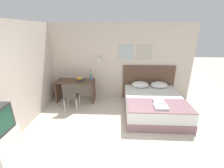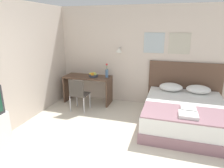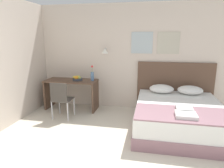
% 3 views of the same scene
% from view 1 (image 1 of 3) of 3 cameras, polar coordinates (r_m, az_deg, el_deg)
% --- Properties ---
extents(ground_plane, '(24.00, 24.00, 0.00)m').
position_cam_1_polar(ground_plane, '(3.31, -0.26, -27.14)').
color(ground_plane, beige).
extents(wall_back, '(5.36, 0.31, 2.65)m').
position_cam_1_polar(wall_back, '(5.37, 1.46, 8.24)').
color(wall_back, beige).
rests_on(wall_back, ground_plane).
extents(bed, '(1.71, 2.04, 0.54)m').
position_cam_1_polar(bed, '(4.79, 15.42, -7.55)').
color(bed, gray).
rests_on(bed, ground_plane).
extents(headboard, '(1.83, 0.06, 1.24)m').
position_cam_1_polar(headboard, '(5.60, 13.56, 0.63)').
color(headboard, brown).
rests_on(headboard, ground_plane).
extents(pillow_left, '(0.57, 0.42, 0.20)m').
position_cam_1_polar(pillow_left, '(5.27, 10.67, -0.17)').
color(pillow_left, white).
rests_on(pillow_left, bed).
extents(pillow_right, '(0.57, 0.42, 0.20)m').
position_cam_1_polar(pillow_right, '(5.40, 17.48, -0.27)').
color(pillow_right, white).
rests_on(pillow_right, bed).
extents(throw_blanket, '(1.66, 0.82, 0.02)m').
position_cam_1_polar(throw_blanket, '(4.16, 17.46, -7.83)').
color(throw_blanket, gray).
rests_on(throw_blanket, bed).
extents(folded_towel_near_foot, '(0.28, 0.33, 0.06)m').
position_cam_1_polar(folded_towel_near_foot, '(4.27, 17.40, -6.43)').
color(folded_towel_near_foot, white).
rests_on(folded_towel_near_foot, throw_blanket).
extents(folded_towel_mid_bed, '(0.34, 0.30, 0.06)m').
position_cam_1_polar(folded_towel_mid_bed, '(4.02, 18.12, -8.24)').
color(folded_towel_mid_bed, white).
rests_on(folded_towel_mid_bed, throw_blanket).
extents(desk, '(1.31, 0.57, 0.77)m').
position_cam_1_polar(desk, '(5.41, -13.69, -0.94)').
color(desk, brown).
rests_on(desk, ground_plane).
extents(desk_chair, '(0.42, 0.42, 0.86)m').
position_cam_1_polar(desk_chair, '(4.83, -15.54, -4.19)').
color(desk_chair, '#3D3833').
rests_on(desk_chair, ground_plane).
extents(fruit_bowl, '(0.27, 0.25, 0.13)m').
position_cam_1_polar(fruit_bowl, '(5.26, -12.11, 1.75)').
color(fruit_bowl, '#333842').
rests_on(fruit_bowl, desk).
extents(flower_vase, '(0.08, 0.08, 0.38)m').
position_cam_1_polar(flower_vase, '(5.21, -8.02, 2.82)').
color(flower_vase, '#4C7099').
rests_on(flower_vase, desk).
extents(tv_stand, '(0.46, 0.58, 0.73)m').
position_cam_1_polar(tv_stand, '(3.64, -36.63, -19.15)').
color(tv_stand, white).
rests_on(tv_stand, ground_plane).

